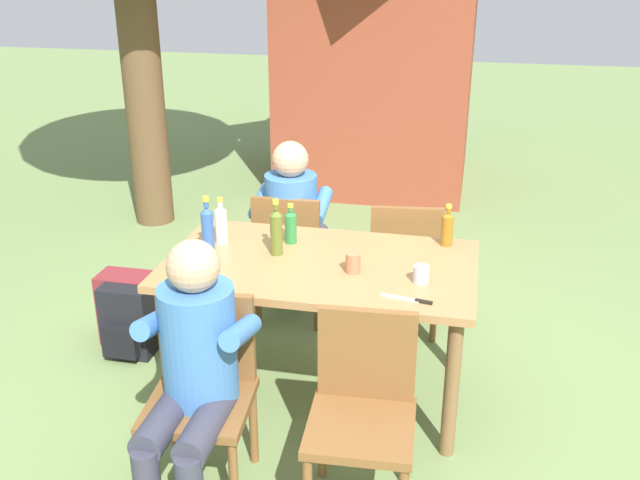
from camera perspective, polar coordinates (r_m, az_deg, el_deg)
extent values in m
plane|color=#6B844C|center=(4.02, 0.00, -11.85)|extent=(24.00, 24.00, 0.00)
cube|color=#A37547|center=(3.65, 0.00, -2.03)|extent=(1.57, 0.91, 0.04)
cylinder|color=brown|center=(3.72, -12.04, -8.81)|extent=(0.07, 0.07, 0.74)
cylinder|color=brown|center=(3.44, 10.38, -11.47)|extent=(0.07, 0.07, 0.74)
cylinder|color=brown|center=(4.32, -8.10, -3.83)|extent=(0.07, 0.07, 0.74)
cylinder|color=brown|center=(4.09, 10.87, -5.67)|extent=(0.07, 0.07, 0.74)
cube|color=brown|center=(3.21, -9.59, -12.84)|extent=(0.48, 0.48, 0.04)
cube|color=brown|center=(3.25, -8.86, -7.52)|extent=(0.42, 0.08, 0.42)
cylinder|color=brown|center=(3.26, -13.65, -17.56)|extent=(0.04, 0.04, 0.41)
cylinder|color=brown|center=(3.54, -11.50, -13.71)|extent=(0.04, 0.04, 0.41)
cylinder|color=brown|center=(3.45, -5.31, -14.41)|extent=(0.04, 0.04, 0.41)
cube|color=brown|center=(4.60, -2.09, -1.09)|extent=(0.45, 0.45, 0.04)
cube|color=brown|center=(4.33, -2.73, 0.66)|extent=(0.42, 0.05, 0.42)
cylinder|color=brown|center=(4.82, 0.66, -2.82)|extent=(0.04, 0.04, 0.41)
cylinder|color=brown|center=(4.90, -3.71, -2.44)|extent=(0.04, 0.04, 0.41)
cylinder|color=brown|center=(4.49, -0.23, -4.86)|extent=(0.04, 0.04, 0.41)
cylinder|color=brown|center=(4.57, -4.92, -4.42)|extent=(0.04, 0.04, 0.41)
cube|color=brown|center=(4.49, 6.68, -1.85)|extent=(0.49, 0.49, 0.04)
cube|color=brown|center=(4.21, 6.84, -0.12)|extent=(0.42, 0.09, 0.42)
cylinder|color=brown|center=(4.76, 8.82, -3.45)|extent=(0.04, 0.04, 0.41)
cylinder|color=brown|center=(4.75, 4.24, -3.29)|extent=(0.04, 0.04, 0.41)
cylinder|color=brown|center=(4.43, 9.04, -5.61)|extent=(0.04, 0.04, 0.41)
cylinder|color=brown|center=(4.41, 4.10, -5.43)|extent=(0.04, 0.04, 0.41)
cube|color=brown|center=(3.05, 3.25, -14.63)|extent=(0.46, 0.46, 0.04)
cube|color=brown|center=(3.09, 3.74, -9.00)|extent=(0.42, 0.06, 0.42)
cylinder|color=brown|center=(3.36, 0.18, -15.46)|extent=(0.04, 0.04, 0.41)
cylinder|color=brown|center=(3.33, 6.90, -15.99)|extent=(0.04, 0.04, 0.41)
cylinder|color=#3D70B2|center=(3.10, -9.58, -8.09)|extent=(0.32, 0.32, 0.52)
sphere|color=tan|center=(2.93, -10.03, -2.05)|extent=(0.22, 0.22, 0.22)
cylinder|color=#383847|center=(3.12, -12.21, -13.79)|extent=(0.14, 0.40, 0.14)
cylinder|color=#3D70B2|center=(3.13, -12.92, -6.40)|extent=(0.09, 0.31, 0.16)
cylinder|color=#383847|center=(3.06, -9.03, -14.36)|extent=(0.14, 0.40, 0.14)
cylinder|color=#3D70B2|center=(3.00, -6.29, -7.27)|extent=(0.09, 0.31, 0.16)
cylinder|color=#3D70B2|center=(4.45, -2.30, 1.97)|extent=(0.32, 0.32, 0.52)
sphere|color=tan|center=(4.33, -2.37, 6.41)|extent=(0.22, 0.22, 0.22)
cylinder|color=#383847|center=(4.70, -0.58, -0.24)|extent=(0.14, 0.40, 0.14)
cylinder|color=#383847|center=(4.97, -0.06, -1.75)|extent=(0.11, 0.11, 0.45)
cylinder|color=#3D70B2|center=(4.38, 0.09, 2.74)|extent=(0.09, 0.31, 0.16)
cylinder|color=#383847|center=(4.74, -2.70, -0.06)|extent=(0.14, 0.40, 0.14)
cylinder|color=#383847|center=(5.01, -2.07, -1.57)|extent=(0.11, 0.11, 0.45)
cylinder|color=#3D70B2|center=(4.47, -4.66, 3.08)|extent=(0.09, 0.31, 0.16)
cylinder|color=#566623|center=(3.70, -3.48, 0.42)|extent=(0.06, 0.06, 0.22)
cone|color=#566623|center=(3.65, -3.52, 2.20)|extent=(0.06, 0.06, 0.03)
cylinder|color=#566623|center=(3.64, -3.53, 2.64)|extent=(0.03, 0.03, 0.03)
cylinder|color=yellow|center=(3.63, -3.54, 3.04)|extent=(0.03, 0.03, 0.02)
cylinder|color=#287A38|center=(3.85, -2.34, 0.89)|extent=(0.06, 0.06, 0.16)
cone|color=#287A38|center=(3.81, -2.36, 2.15)|extent=(0.06, 0.06, 0.02)
cylinder|color=#287A38|center=(3.81, -2.36, 2.46)|extent=(0.03, 0.03, 0.02)
cylinder|color=yellow|center=(3.80, -2.37, 2.75)|extent=(0.03, 0.03, 0.02)
cylinder|color=#996019|center=(3.87, 10.05, 0.74)|extent=(0.06, 0.06, 0.17)
cone|color=#996019|center=(3.83, 10.14, 2.04)|extent=(0.06, 0.06, 0.02)
cylinder|color=#996019|center=(3.83, 10.17, 2.36)|extent=(0.03, 0.03, 0.02)
cylinder|color=yellow|center=(3.82, 10.19, 2.65)|extent=(0.03, 0.03, 0.02)
cylinder|color=white|center=(3.87, -7.83, 1.04)|extent=(0.06, 0.06, 0.19)
cone|color=white|center=(3.83, -7.92, 2.50)|extent=(0.06, 0.06, 0.03)
cylinder|color=white|center=(3.82, -7.94, 2.87)|extent=(0.03, 0.03, 0.03)
cylinder|color=yellow|center=(3.81, -7.96, 3.19)|extent=(0.03, 0.03, 0.02)
cylinder|color=#2D56A3|center=(3.75, -8.88, 0.55)|extent=(0.06, 0.06, 0.22)
cone|color=#2D56A3|center=(3.70, -9.00, 2.37)|extent=(0.06, 0.06, 0.03)
cylinder|color=#2D56A3|center=(3.69, -9.03, 2.82)|extent=(0.03, 0.03, 0.03)
cylinder|color=yellow|center=(3.68, -9.05, 3.23)|extent=(0.03, 0.03, 0.02)
cylinder|color=#B2B7BC|center=(3.44, 8.02, -2.71)|extent=(0.08, 0.08, 0.08)
cylinder|color=#BC6B47|center=(3.51, 2.63, -1.83)|extent=(0.07, 0.07, 0.10)
cube|color=silver|center=(3.30, 6.37, -4.58)|extent=(0.18, 0.06, 0.01)
cube|color=black|center=(3.27, 8.22, -4.86)|extent=(0.08, 0.03, 0.01)
cube|color=black|center=(4.39, -15.01, -6.21)|extent=(0.29, 0.16, 0.44)
cube|color=black|center=(4.34, -15.55, -7.80)|extent=(0.20, 0.06, 0.19)
cube|color=maroon|center=(4.52, -14.91, -5.23)|extent=(0.33, 0.20, 0.44)
cube|color=maroon|center=(4.46, -15.54, -6.88)|extent=(0.23, 0.06, 0.19)
cylinder|color=brown|center=(6.19, -13.92, 12.58)|extent=(0.33, 0.33, 2.53)
cube|color=brown|center=(7.29, 4.75, 12.97)|extent=(1.77, 1.75, 2.13)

